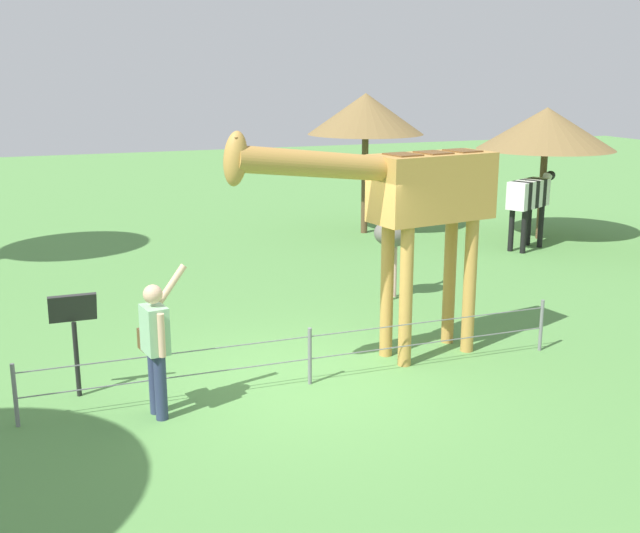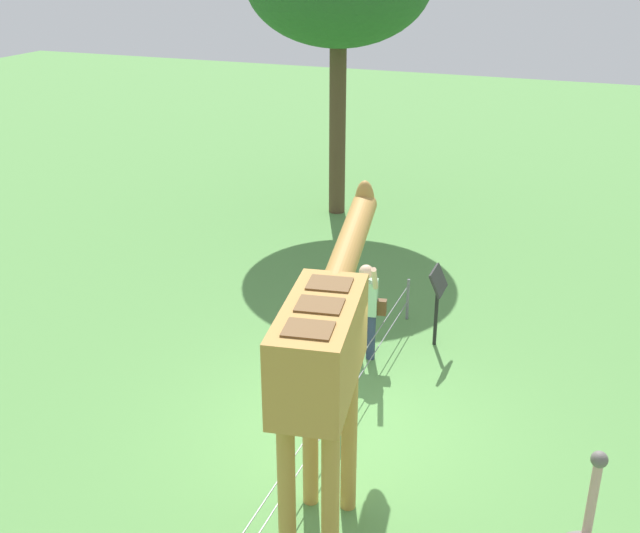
{
  "view_description": "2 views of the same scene",
  "coord_description": "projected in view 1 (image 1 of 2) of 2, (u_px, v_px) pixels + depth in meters",
  "views": [
    {
      "loc": [
        3.17,
        8.85,
        3.9
      ],
      "look_at": [
        -0.1,
        0.15,
        1.56
      ],
      "focal_mm": 43.94,
      "sensor_mm": 36.0,
      "label": 1
    },
    {
      "loc": [
        -7.98,
        -2.75,
        6.0
      ],
      "look_at": [
        0.57,
        0.55,
        2.08
      ],
      "focal_mm": 42.58,
      "sensor_mm": 36.0,
      "label": 2
    }
  ],
  "objects": [
    {
      "name": "ostrich",
      "position": [
        393.0,
        233.0,
        13.46
      ],
      "size": [
        0.7,
        0.56,
        2.25
      ],
      "color": "#CC9E93",
      "rests_on": "ground_plane"
    },
    {
      "name": "ground_plane",
      "position": [
        308.0,
        382.0,
        10.07
      ],
      "size": [
        60.0,
        60.0,
        0.0
      ],
      "primitive_type": "plane",
      "color": "#568E47"
    },
    {
      "name": "giraffe",
      "position": [
        412.0,
        199.0,
        10.39
      ],
      "size": [
        3.92,
        1.12,
        3.24
      ],
      "color": "#BC8942",
      "rests_on": "ground_plane"
    },
    {
      "name": "zebra",
      "position": [
        530.0,
        197.0,
        17.29
      ],
      "size": [
        1.74,
        1.11,
        1.66
      ],
      "color": "black",
      "rests_on": "ground_plane"
    },
    {
      "name": "visitor",
      "position": [
        156.0,
        342.0,
        8.88
      ],
      "size": [
        0.61,
        0.57,
        1.73
      ],
      "color": "navy",
      "rests_on": "ground_plane"
    },
    {
      "name": "wire_fence",
      "position": [
        310.0,
        354.0,
        9.91
      ],
      "size": [
        7.05,
        0.05,
        0.75
      ],
      "color": "slate",
      "rests_on": "ground_plane"
    },
    {
      "name": "info_sign",
      "position": [
        74.0,
        322.0,
        9.41
      ],
      "size": [
        0.56,
        0.21,
        1.32
      ],
      "color": "black",
      "rests_on": "ground_plane"
    },
    {
      "name": "shade_hut_far",
      "position": [
        366.0,
        114.0,
        18.59
      ],
      "size": [
        2.77,
        2.77,
        3.37
      ],
      "color": "brown",
      "rests_on": "ground_plane"
    },
    {
      "name": "shade_hut_near",
      "position": [
        546.0,
        129.0,
        18.0
      ],
      "size": [
        3.16,
        3.16,
        3.07
      ],
      "color": "brown",
      "rests_on": "ground_plane"
    }
  ]
}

